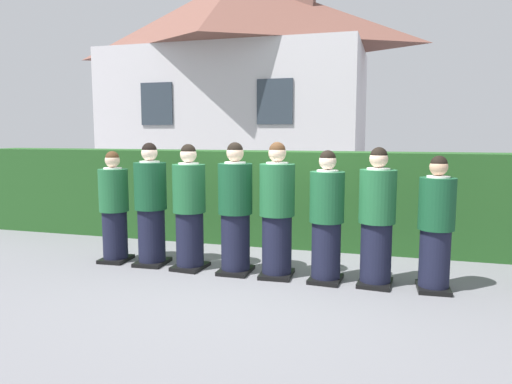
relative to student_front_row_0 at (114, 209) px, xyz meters
The scene contains 11 objects.
ground_plane 2.19m from the student_front_row_0, ahead, with size 60.00×60.00×0.00m, color slate.
student_front_row_0 is the anchor object (origin of this frame).
student_front_row_1 0.57m from the student_front_row_0, ahead, with size 0.43×0.52×1.65m.
student_front_row_2 1.15m from the student_front_row_0, ahead, with size 0.43×0.53×1.64m.
student_front_row_3 1.79m from the student_front_row_0, ahead, with size 0.43×0.48×1.66m.
student_front_row_4 2.33m from the student_front_row_0, ahead, with size 0.43×0.49×1.67m.
student_front_row_5 2.95m from the student_front_row_0, ahead, with size 0.41×0.48×1.58m.
student_front_row_6 3.52m from the student_front_row_0, ahead, with size 0.42×0.49×1.62m.
student_front_row_7 4.17m from the student_front_row_0, ahead, with size 0.40×0.45×1.53m.
hedge 2.65m from the student_front_row_0, 39.09° to the left, with size 11.02×0.70×1.49m.
school_building_main 8.19m from the student_front_row_0, 95.43° to the left, with size 7.52×4.27×6.24m.
Camera 1 is at (1.62, -5.59, 1.77)m, focal length 33.24 mm.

